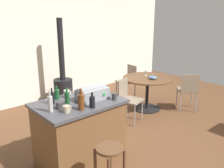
# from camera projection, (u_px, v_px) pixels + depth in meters

# --- Properties ---
(ground_plane) EXTENTS (8.80, 8.80, 0.00)m
(ground_plane) POSITION_uv_depth(u_px,v_px,m) (136.00, 140.00, 4.12)
(ground_plane) COLOR brown
(back_wall) EXTENTS (8.00, 0.10, 2.70)m
(back_wall) POSITION_uv_depth(u_px,v_px,m) (49.00, 45.00, 5.90)
(back_wall) COLOR silver
(back_wall) RESTS_ON ground_plane
(kitchen_island) EXTENTS (1.19, 0.83, 0.93)m
(kitchen_island) POSITION_uv_depth(u_px,v_px,m) (80.00, 132.00, 3.43)
(kitchen_island) COLOR brown
(kitchen_island) RESTS_ON ground_plane
(wooden_stool) EXTENTS (0.31, 0.31, 0.67)m
(wooden_stool) POSITION_uv_depth(u_px,v_px,m) (110.00, 163.00, 2.70)
(wooden_stool) COLOR brown
(wooden_stool) RESTS_ON ground_plane
(dining_table) EXTENTS (1.10, 1.10, 0.74)m
(dining_table) POSITION_uv_depth(u_px,v_px,m) (147.00, 85.00, 5.34)
(dining_table) COLOR black
(dining_table) RESTS_ON ground_plane
(folding_chair_near) EXTENTS (0.46, 0.46, 0.86)m
(folding_chair_near) POSITION_uv_depth(u_px,v_px,m) (128.00, 79.00, 6.07)
(folding_chair_near) COLOR #7F705B
(folding_chair_near) RESTS_ON ground_plane
(folding_chair_far) EXTENTS (0.50, 0.50, 0.85)m
(folding_chair_far) POSITION_uv_depth(u_px,v_px,m) (128.00, 97.00, 4.76)
(folding_chair_far) COLOR #7F705B
(folding_chair_far) RESTS_ON ground_plane
(folding_chair_left) EXTENTS (0.57, 0.57, 0.87)m
(folding_chair_left) POSITION_uv_depth(u_px,v_px,m) (188.00, 89.00, 5.25)
(folding_chair_left) COLOR #7F705B
(folding_chair_left) RESTS_ON ground_plane
(wood_stove) EXTENTS (0.44, 0.45, 2.02)m
(wood_stove) POSITION_uv_depth(u_px,v_px,m) (63.00, 85.00, 5.66)
(wood_stove) COLOR black
(wood_stove) RESTS_ON ground_plane
(toolbox) EXTENTS (0.44, 0.26, 0.19)m
(toolbox) POSITION_uv_depth(u_px,v_px,m) (92.00, 93.00, 3.37)
(toolbox) COLOR gray
(toolbox) RESTS_ON kitchen_island
(bottle_0) EXTENTS (0.07, 0.07, 0.21)m
(bottle_0) POSITION_uv_depth(u_px,v_px,m) (92.00, 102.00, 3.08)
(bottle_0) COLOR black
(bottle_0) RESTS_ON kitchen_island
(bottle_1) EXTENTS (0.08, 0.08, 0.28)m
(bottle_1) POSITION_uv_depth(u_px,v_px,m) (81.00, 102.00, 3.00)
(bottle_1) COLOR #603314
(bottle_1) RESTS_ON kitchen_island
(bottle_2) EXTENTS (0.06, 0.06, 0.28)m
(bottle_2) POSITION_uv_depth(u_px,v_px,m) (50.00, 104.00, 2.93)
(bottle_2) COLOR #B7B2AD
(bottle_2) RESTS_ON kitchen_island
(bottle_3) EXTENTS (0.08, 0.08, 0.19)m
(bottle_3) POSITION_uv_depth(u_px,v_px,m) (57.00, 94.00, 3.40)
(bottle_3) COLOR #194C23
(bottle_3) RESTS_ON kitchen_island
(bottle_4) EXTENTS (0.06, 0.06, 0.22)m
(bottle_4) POSITION_uv_depth(u_px,v_px,m) (52.00, 98.00, 3.20)
(bottle_4) COLOR black
(bottle_4) RESTS_ON kitchen_island
(bottle_5) EXTENTS (0.07, 0.07, 0.21)m
(bottle_5) POSITION_uv_depth(u_px,v_px,m) (67.00, 97.00, 3.23)
(bottle_5) COLOR #194C23
(bottle_5) RESTS_ON kitchen_island
(cup_0) EXTENTS (0.12, 0.09, 0.08)m
(cup_0) POSITION_uv_depth(u_px,v_px,m) (87.00, 90.00, 3.67)
(cup_0) COLOR #DB6651
(cup_0) RESTS_ON kitchen_island
(cup_1) EXTENTS (0.12, 0.08, 0.09)m
(cup_1) POSITION_uv_depth(u_px,v_px,m) (67.00, 109.00, 2.93)
(cup_1) COLOR tan
(cup_1) RESTS_ON kitchen_island
(cup_2) EXTENTS (0.12, 0.09, 0.09)m
(cup_2) POSITION_uv_depth(u_px,v_px,m) (59.00, 105.00, 3.05)
(cup_2) COLOR #383838
(cup_2) RESTS_ON kitchen_island
(cup_3) EXTENTS (0.11, 0.08, 0.10)m
(cup_3) POSITION_uv_depth(u_px,v_px,m) (115.00, 96.00, 3.37)
(cup_3) COLOR #383838
(cup_3) RESTS_ON kitchen_island
(cup_4) EXTENTS (0.12, 0.08, 0.11)m
(cup_4) POSITION_uv_depth(u_px,v_px,m) (67.00, 94.00, 3.47)
(cup_4) COLOR white
(cup_4) RESTS_ON kitchen_island
(wine_glass) EXTENTS (0.07, 0.07, 0.14)m
(wine_glass) POSITION_uv_depth(u_px,v_px,m) (146.00, 71.00, 5.43)
(wine_glass) COLOR silver
(wine_glass) RESTS_ON dining_table
(serving_bowl) EXTENTS (0.18, 0.18, 0.07)m
(serving_bowl) POSITION_uv_depth(u_px,v_px,m) (153.00, 77.00, 5.17)
(serving_bowl) COLOR #4C7099
(serving_bowl) RESTS_ON dining_table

